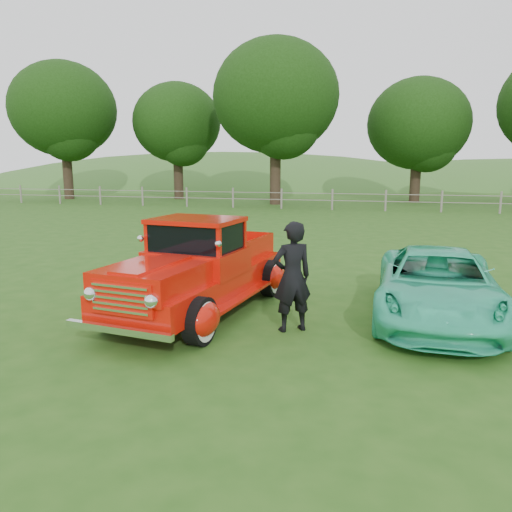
% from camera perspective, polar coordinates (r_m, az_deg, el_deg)
% --- Properties ---
extents(ground, '(140.00, 140.00, 0.00)m').
position_cam_1_polar(ground, '(8.17, -5.71, -9.23)').
color(ground, '#254F15').
rests_on(ground, ground).
extents(distant_hills, '(116.00, 60.00, 18.00)m').
position_cam_1_polar(distant_hills, '(67.42, 8.01, 4.43)').
color(distant_hills, '#3A6224').
rests_on(distant_hills, ground).
extents(fence_line, '(48.00, 0.12, 1.20)m').
position_cam_1_polar(fence_line, '(29.42, 8.71, 6.40)').
color(fence_line, gray).
rests_on(fence_line, ground).
extents(tree_far_west, '(7.60, 7.60, 9.93)m').
position_cam_1_polar(tree_far_west, '(40.35, -21.16, 15.34)').
color(tree_far_west, '#2F1F17').
rests_on(tree_far_west, ground).
extents(tree_mid_west, '(6.40, 6.40, 8.46)m').
position_cam_1_polar(tree_mid_west, '(38.23, -9.03, 14.80)').
color(tree_mid_west, '#2F1F17').
rests_on(tree_mid_west, ground).
extents(tree_near_west, '(8.00, 8.00, 10.42)m').
position_cam_1_polar(tree_near_west, '(33.14, 2.28, 17.72)').
color(tree_near_west, '#2F1F17').
rests_on(tree_near_west, ground).
extents(tree_near_east, '(6.80, 6.80, 8.33)m').
position_cam_1_polar(tree_near_east, '(36.39, 18.08, 14.14)').
color(tree_near_east, '#2F1F17').
rests_on(tree_near_east, ground).
extents(red_pickup, '(2.75, 5.18, 1.78)m').
position_cam_1_polar(red_pickup, '(9.30, -6.53, -1.65)').
color(red_pickup, black).
rests_on(red_pickup, ground).
extents(teal_sedan, '(2.25, 4.56, 1.24)m').
position_cam_1_polar(teal_sedan, '(9.41, 20.03, -3.18)').
color(teal_sedan, '#32C99A').
rests_on(teal_sedan, ground).
extents(man, '(0.80, 0.73, 1.84)m').
position_cam_1_polar(man, '(8.21, 4.15, -2.39)').
color(man, black).
rests_on(man, ground).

